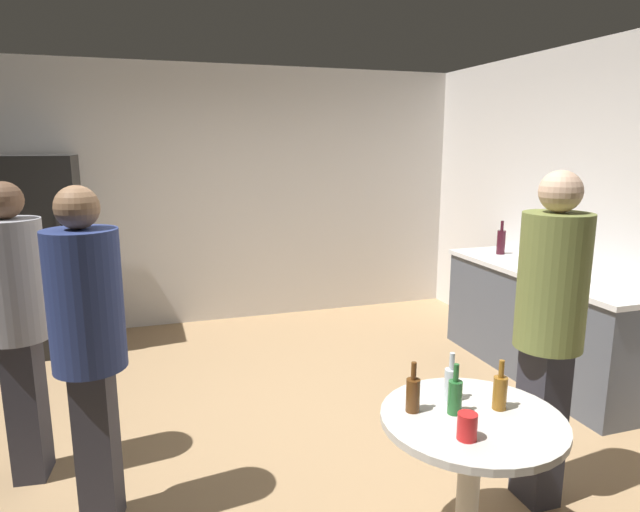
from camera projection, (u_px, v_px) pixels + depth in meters
name	position (u px, v px, depth m)	size (l,w,h in m)	color
ground_plane	(287.00, 442.00, 3.64)	(5.20, 5.20, 0.10)	#9E7C56
wall_back	(224.00, 196.00, 5.81)	(5.32, 0.06, 2.70)	silver
wall_side_right	(620.00, 217.00, 4.15)	(0.06, 5.20, 2.70)	silver
refrigerator	(42.00, 255.00, 4.98)	(0.70, 0.68, 1.80)	black
kitchen_counter	(543.00, 322.00, 4.52)	(0.64, 1.99, 0.90)	#4C515B
kettle	(532.00, 258.00, 4.53)	(0.24, 0.17, 0.18)	#B2B2B7
wine_bottle_on_counter	(501.00, 241.00, 5.02)	(0.08, 0.08, 0.31)	#3F141E
beer_bottle_on_counter	(554.00, 261.00, 4.34)	(0.06, 0.06, 0.23)	#8C5919
foreground_table	(471.00, 438.00, 2.40)	(0.80, 0.80, 0.73)	beige
beer_bottle_amber	(500.00, 391.00, 2.42)	(0.06, 0.06, 0.23)	#8C5919
beer_bottle_brown	(413.00, 394.00, 2.40)	(0.06, 0.06, 0.23)	#593314
beer_bottle_green	(455.00, 396.00, 2.38)	(0.06, 0.06, 0.23)	#26662D
beer_bottle_clear	(451.00, 383.00, 2.51)	(0.06, 0.06, 0.23)	silver
plastic_cup_red	(467.00, 426.00, 2.18)	(0.08, 0.08, 0.11)	red
person_in_olive_shirt	(550.00, 315.00, 2.77)	(0.34, 0.34, 1.77)	#2D2D38
person_in_navy_shirt	(88.00, 336.00, 2.58)	(0.39, 0.39, 1.72)	#2D2D38
person_in_gray_shirt	(16.00, 311.00, 2.99)	(0.37, 0.37, 1.71)	#2D2D38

